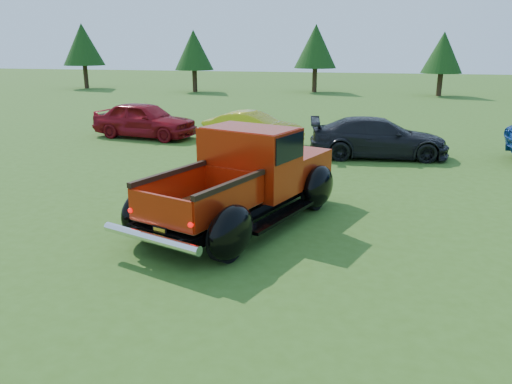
% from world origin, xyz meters
% --- Properties ---
extents(ground, '(120.00, 120.00, 0.00)m').
position_xyz_m(ground, '(0.00, 0.00, 0.00)').
color(ground, '#355719').
rests_on(ground, ground).
extents(tree_far_west, '(3.33, 3.33, 5.20)m').
position_xyz_m(tree_far_west, '(-22.00, 30.00, 3.52)').
color(tree_far_west, '#332114').
rests_on(tree_far_west, ground).
extents(tree_west, '(2.94, 2.94, 4.60)m').
position_xyz_m(tree_west, '(-12.00, 29.00, 3.11)').
color(tree_west, '#332114').
rests_on(tree_west, ground).
extents(tree_mid_left, '(3.20, 3.20, 5.00)m').
position_xyz_m(tree_mid_left, '(-3.00, 31.00, 3.38)').
color(tree_mid_left, '#332114').
rests_on(tree_mid_left, ground).
extents(tree_mid_right, '(2.82, 2.82, 4.40)m').
position_xyz_m(tree_mid_right, '(6.00, 30.00, 2.97)').
color(tree_mid_right, '#332114').
rests_on(tree_mid_right, ground).
extents(pickup_truck, '(3.70, 5.46, 1.90)m').
position_xyz_m(pickup_truck, '(-0.61, 1.55, 0.90)').
color(pickup_truck, black).
rests_on(pickup_truck, ground).
extents(show_car_red, '(4.28, 2.21, 1.39)m').
position_xyz_m(show_car_red, '(-6.94, 9.75, 0.70)').
color(show_car_red, maroon).
rests_on(show_car_red, ground).
extents(show_car_yellow, '(3.68, 1.62, 1.18)m').
position_xyz_m(show_car_yellow, '(-2.49, 9.38, 0.59)').
color(show_car_yellow, gold).
rests_on(show_car_yellow, ground).
extents(show_car_grey, '(4.57, 2.35, 1.27)m').
position_xyz_m(show_car_grey, '(1.93, 8.24, 0.63)').
color(show_car_grey, black).
rests_on(show_car_grey, ground).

